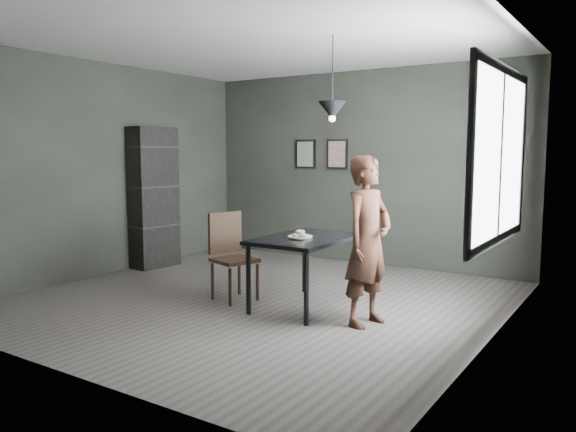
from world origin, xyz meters
The scene contains 13 objects.
ground centered at (0.00, 0.00, 0.00)m, with size 5.00×5.00×0.00m, color #332F2C.
back_wall centered at (0.00, 2.50, 1.40)m, with size 5.00×0.10×2.80m, color black.
ceiling centered at (0.00, 0.00, 2.80)m, with size 5.00×5.00×0.02m.
window_assembly centered at (2.47, 0.20, 1.60)m, with size 0.04×1.96×1.56m.
cafe_table centered at (0.60, 0.00, 0.67)m, with size 0.80×1.20×0.75m.
white_plate centered at (0.59, -0.09, 0.76)m, with size 0.23×0.23×0.01m, color white.
donut_pile centered at (0.59, -0.09, 0.79)m, with size 0.16×0.17×0.07m.
woman centered at (1.40, -0.19, 0.80)m, with size 0.59×0.38×1.60m, color black.
wood_chair centered at (-0.28, -0.15, 0.55)m, with size 0.53×0.53×0.96m.
shelf_unit centered at (-2.32, 0.64, 0.99)m, with size 0.37×0.66×1.98m, color black.
pendant_lamp centered at (0.85, 0.10, 2.05)m, with size 0.28×0.28×0.86m.
framed_print_left centered at (-0.90, 2.47, 1.60)m, with size 0.34×0.04×0.44m.
framed_print_right centered at (-0.35, 2.47, 1.60)m, with size 0.34×0.04×0.44m.
Camera 1 is at (3.61, -4.96, 1.63)m, focal length 35.00 mm.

